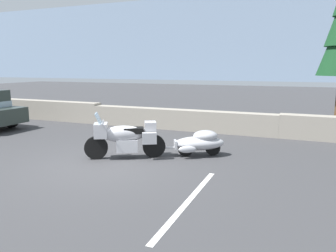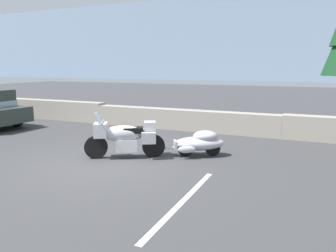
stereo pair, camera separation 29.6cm
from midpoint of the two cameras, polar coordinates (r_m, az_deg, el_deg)
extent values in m
plane|color=#38383A|center=(9.05, -9.56, -6.54)|extent=(80.00, 80.00, 0.00)
cube|color=gray|center=(18.13, -21.32, 2.84)|extent=(8.00, 0.55, 0.95)
cube|color=gray|center=(13.70, 3.02, 1.12)|extent=(8.00, 0.57, 0.85)
cube|color=#7F93AD|center=(102.91, 21.85, 12.54)|extent=(240.00, 80.00, 16.00)
cylinder|color=black|center=(9.56, -11.57, -3.64)|extent=(0.64, 0.44, 0.66)
cylinder|color=black|center=(9.52, -1.64, -3.50)|extent=(0.64, 0.44, 0.66)
cube|color=silver|center=(9.49, -6.32, -3.29)|extent=(0.74, 0.68, 0.36)
ellipsoid|color=#B2B2B7|center=(9.42, -6.97, -1.34)|extent=(1.26, 0.97, 0.48)
cube|color=#B2B2B7|center=(9.44, -10.78, -0.69)|extent=(0.57, 0.63, 0.40)
cube|color=#9EB7C6|center=(9.39, -11.15, 1.29)|extent=(0.38, 0.48, 0.34)
cube|color=black|center=(9.40, -5.15, -0.72)|extent=(0.66, 0.59, 0.16)
cube|color=#B2B2B7|center=(9.39, -2.27, -0.07)|extent=(0.47, 0.51, 0.28)
cube|color=#B2B2B7|center=(9.15, -2.47, -2.14)|extent=(0.43, 0.33, 0.32)
cube|color=#B2B2B7|center=(9.74, -2.64, -1.38)|extent=(0.43, 0.33, 0.32)
cylinder|color=silver|center=(9.40, -10.52, 0.70)|extent=(0.38, 0.63, 0.04)
cylinder|color=silver|center=(9.50, -11.33, -2.17)|extent=(0.26, 0.18, 0.54)
cylinder|color=black|center=(9.64, 3.89, -4.01)|extent=(0.43, 0.30, 0.44)
cylinder|color=black|center=(9.80, 8.67, -3.87)|extent=(0.43, 0.30, 0.44)
ellipsoid|color=#B2B2B7|center=(9.68, 6.32, -3.02)|extent=(1.64, 1.32, 0.40)
ellipsoid|color=#B2B2B7|center=(9.67, 7.39, -1.73)|extent=(0.90, 0.84, 0.32)
cube|color=silver|center=(9.57, 2.14, -3.24)|extent=(0.21, 0.31, 0.24)
ellipsoid|color=#B2B2B7|center=(9.32, 4.20, -4.14)|extent=(0.52, 0.38, 0.20)
ellipsoid|color=#B2B2B7|center=(9.94, 3.60, -3.22)|extent=(0.52, 0.38, 0.20)
cylinder|color=silver|center=(9.55, -0.20, -3.82)|extent=(0.64, 0.38, 0.05)
cylinder|color=black|center=(15.82, -24.45, 1.14)|extent=(0.68, 0.23, 0.68)
cube|color=silver|center=(6.58, 3.94, -12.92)|extent=(0.12, 3.60, 0.01)
camera|label=1|loc=(0.15, -89.13, 0.16)|focal=34.96mm
camera|label=2|loc=(0.15, 90.87, -0.16)|focal=34.96mm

